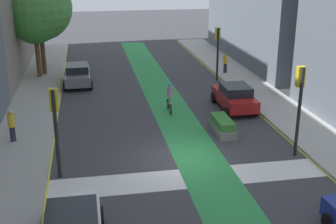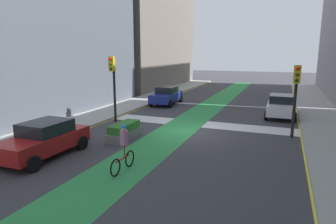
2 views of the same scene
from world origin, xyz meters
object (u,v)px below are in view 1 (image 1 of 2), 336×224
at_px(car_grey_left_far, 77,74).
at_px(median_planter, 222,126).
at_px(traffic_signal_near_right, 300,94).
at_px(traffic_signal_far_right, 218,44).
at_px(pedestrian_sidewalk_left_a, 12,125).
at_px(street_tree_near, 34,21).
at_px(cyclist_in_lane, 169,97).
at_px(street_tree_far, 39,8).
at_px(car_red_right_far, 235,97).
at_px(traffic_signal_near_left, 55,116).
at_px(pedestrian_sidewalk_right_a, 225,63).

bearing_deg(car_grey_left_far, median_planter, -55.13).
distance_m(traffic_signal_near_right, traffic_signal_far_right, 13.85).
xyz_separation_m(traffic_signal_far_right, pedestrian_sidewalk_left_a, (-13.62, -10.08, -1.79)).
height_order(traffic_signal_far_right, car_grey_left_far, traffic_signal_far_right).
relative_size(pedestrian_sidewalk_left_a, street_tree_near, 0.28).
xyz_separation_m(cyclist_in_lane, median_planter, (2.18, -3.82, -0.57)).
relative_size(traffic_signal_far_right, street_tree_far, 0.52).
bearing_deg(street_tree_far, car_red_right_far, -41.00).
bearing_deg(cyclist_in_lane, traffic_signal_near_left, -130.49).
relative_size(car_red_right_far, median_planter, 1.75).
height_order(traffic_signal_near_right, pedestrian_sidewalk_left_a, traffic_signal_near_right).
distance_m(car_grey_left_far, median_planter, 13.47).
relative_size(pedestrian_sidewalk_right_a, street_tree_near, 0.26).
xyz_separation_m(traffic_signal_near_left, street_tree_far, (-1.91, 17.75, 2.53)).
bearing_deg(pedestrian_sidewalk_right_a, traffic_signal_near_left, -128.35).
distance_m(car_red_right_far, pedestrian_sidewalk_left_a, 13.13).
xyz_separation_m(traffic_signal_near_right, car_grey_left_far, (-10.29, 14.27, -2.22)).
bearing_deg(traffic_signal_far_right, pedestrian_sidewalk_left_a, -143.49).
bearing_deg(street_tree_near, street_tree_far, 66.02).
relative_size(pedestrian_sidewalk_left_a, median_planter, 0.70).
bearing_deg(street_tree_near, traffic_signal_far_right, -12.42).
xyz_separation_m(traffic_signal_near_right, traffic_signal_near_left, (-10.98, -0.23, -0.26)).
distance_m(car_grey_left_far, pedestrian_sidewalk_left_a, 10.97).
relative_size(traffic_signal_near_right, car_grey_left_far, 1.02).
bearing_deg(pedestrian_sidewalk_right_a, street_tree_far, 171.16).
bearing_deg(cyclist_in_lane, traffic_signal_near_right, -55.82).
bearing_deg(pedestrian_sidewalk_left_a, car_grey_left_far, 73.26).
xyz_separation_m(car_red_right_far, cyclist_in_lane, (-4.07, 0.11, 0.17)).
bearing_deg(cyclist_in_lane, pedestrian_sidewalk_left_a, -159.35).
distance_m(traffic_signal_near_right, street_tree_near, 21.42).
distance_m(traffic_signal_far_right, pedestrian_sidewalk_right_a, 2.63).
distance_m(traffic_signal_near_left, car_grey_left_far, 14.64).
xyz_separation_m(traffic_signal_near_right, street_tree_far, (-12.89, 17.53, 2.27)).
distance_m(traffic_signal_near_right, cyclist_in_lane, 8.75).
xyz_separation_m(car_red_right_far, street_tree_far, (-12.19, 10.60, 4.49)).
xyz_separation_m(car_red_right_far, car_grey_left_far, (-9.59, 7.34, 0.00)).
bearing_deg(median_planter, pedestrian_sidewalk_right_a, 72.06).
relative_size(traffic_signal_far_right, pedestrian_sidewalk_right_a, 2.55).
bearing_deg(street_tree_far, traffic_signal_near_right, -53.66).
distance_m(traffic_signal_near_left, pedestrian_sidewalk_left_a, 5.01).
bearing_deg(traffic_signal_near_left, pedestrian_sidewalk_right_a, 51.65).
distance_m(street_tree_near, median_planter, 17.70).
bearing_deg(car_grey_left_far, car_red_right_far, -37.42).
relative_size(pedestrian_sidewalk_right_a, median_planter, 0.64).
relative_size(traffic_signal_near_right, cyclist_in_lane, 2.32).
distance_m(traffic_signal_far_right, median_planter, 11.24).
bearing_deg(traffic_signal_far_right, car_red_right_far, -97.20).
relative_size(traffic_signal_far_right, cyclist_in_lane, 2.14).
bearing_deg(pedestrian_sidewalk_left_a, cyclist_in_lane, 20.65).
height_order(traffic_signal_near_right, pedestrian_sidewalk_right_a, traffic_signal_near_right).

